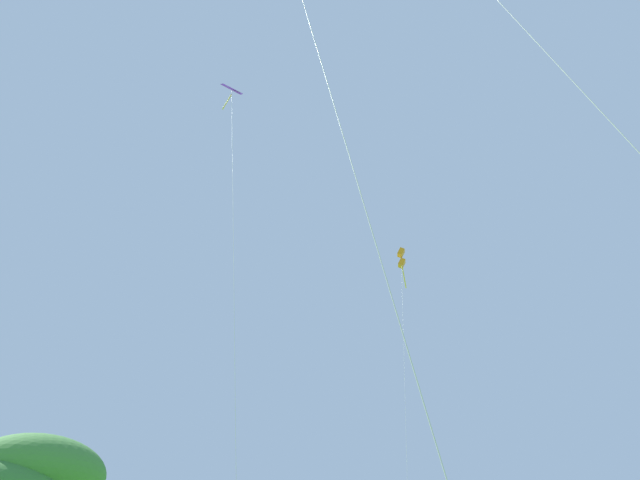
# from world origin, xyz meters

# --- Properties ---
(kite_orange_box) EXTENTS (3.52, 11.93, 26.94)m
(kite_orange_box) POSITION_xyz_m (6.51, 40.78, 25.87)
(kite_orange_box) COLOR orange
(kite_orange_box) RESTS_ON ground_plane
(kite_purple_streamer) EXTENTS (2.88, 10.11, 26.81)m
(kite_purple_streamer) POSITION_xyz_m (-5.45, 22.46, 23.98)
(kite_purple_streamer) COLOR purple
(kite_purple_streamer) RESTS_ON ground_plane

